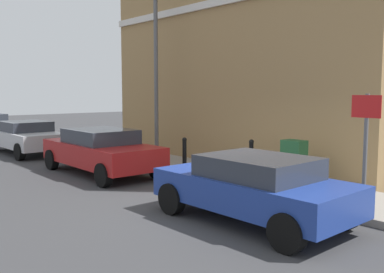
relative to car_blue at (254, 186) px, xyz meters
The scene contains 11 objects.
ground 1.58m from the car_blue, 72.42° to the left, with size 80.00×80.00×0.00m, color #38383A.
sidewalk 7.80m from the car_blue, 71.12° to the left, with size 2.23×30.00×0.15m, color gray.
corner_building 9.50m from the car_blue, 35.00° to the left, with size 7.03×11.22×9.21m.
car_blue is the anchor object (origin of this frame).
car_red 6.24m from the car_blue, 88.25° to the left, with size 1.96×4.49×1.36m.
car_silver 12.11m from the car_blue, 89.83° to the left, with size 2.01×4.51×1.30m.
utility_cabinet 2.79m from the car_blue, 20.50° to the left, with size 0.46×0.61×1.15m.
bollard_near_cabinet 3.66m from the car_blue, 42.12° to the left, with size 0.14×0.14×1.04m.
bollard_far_kerb 4.37m from the car_blue, 67.75° to the left, with size 0.14×0.14×1.04m.
street_sign 2.43m from the car_blue, 32.99° to the right, with size 0.08×0.60×2.30m.
lamppost 7.73m from the car_blue, 68.54° to the left, with size 0.20×0.44×5.72m.
Camera 1 is at (-6.55, -6.65, 2.48)m, focal length 40.13 mm.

